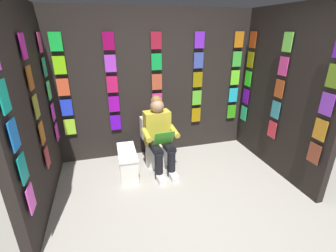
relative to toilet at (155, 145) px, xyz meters
The scene contains 7 objects.
ground_plane 1.63m from the toilet, 94.47° to the left, with size 30.00×30.00×0.00m, color #9E998E.
display_wall_back 1.01m from the toilet, 105.84° to the right, with size 3.42×0.14×2.44m.
display_wall_left 2.13m from the toilet, 161.79° to the left, with size 0.14×1.99×2.44m.
display_wall_right 1.91m from the toilet, 20.85° to the left, with size 0.14×1.99×2.44m.
toilet is the anchor object (origin of this frame).
person_reading 0.35m from the toilet, 94.09° to the left, with size 0.55×0.71×1.19m.
comic_longbox_near 0.56m from the toilet, 22.93° to the left, with size 0.28×0.68×0.38m.
Camera 1 is at (0.87, 1.89, 2.11)m, focal length 25.46 mm.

